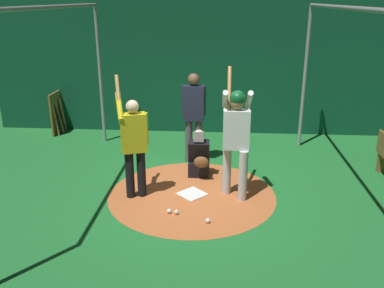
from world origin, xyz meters
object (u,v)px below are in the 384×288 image
Objects in this scene: umpire at (194,113)px; bat_rack at (60,112)px; catcher at (199,158)px; baseball_2 at (169,211)px; baseball_0 at (176,212)px; visitor at (134,142)px; baseball_1 at (208,221)px; batter at (236,133)px; home_plate at (192,194)px.

umpire reaches higher than bat_rack.
baseball_2 is at bearing -14.29° from catcher.
visitor is at bearing -128.09° from baseball_0.
baseball_0 is 1.00× the size of baseball_2.
catcher is 0.45× the size of visitor.
umpire is 1.93m from visitor.
bat_rack is 5.99m from baseball_1.
batter is 29.83× the size of baseball_1.
visitor is 1.97× the size of bat_rack.
visitor reaches higher than umpire.
home_plate is 0.76m from baseball_0.
visitor is at bearing 36.93° from bat_rack.
batter is at bearing 128.02° from baseball_0.
visitor is 1.38m from baseball_0.
catcher is (-0.85, -0.66, -0.79)m from batter.
umpire is at bearing -152.71° from batter.
home_plate is 1.91m from umpire.
umpire reaches higher than baseball_2.
home_plate is at bearing -89.87° from batter.
batter reaches higher than home_plate.
bat_rack is 14.32× the size of baseball_2.
baseball_1 is (0.24, 0.51, 0.00)m from baseball_0.
umpire is 0.90× the size of visitor.
batter reaches higher than baseball_2.
batter reaches higher than catcher.
bat_rack reaches higher than home_plate.
visitor is at bearing -131.65° from baseball_2.
baseball_0 is at bearing -51.98° from batter.
home_plate is 0.92m from catcher.
umpire is 2.78m from baseball_1.
bat_rack reaches higher than baseball_2.
catcher is 1.63m from baseball_2.
umpire is 25.34× the size of baseball_2.
baseball_0 is (0.73, -0.20, 0.03)m from home_plate.
visitor is 4.53m from bat_rack.
visitor is 28.22× the size of baseball_2.
umpire is at bearing 62.25° from bat_rack.
visitor reaches higher than baseball_0.
bat_rack is (-3.60, -2.71, -0.51)m from visitor.
batter is at bearing 27.29° from umpire.
baseball_2 reaches higher than home_plate.
batter is 1.69m from baseball_2.
batter is 2.08× the size of bat_rack.
baseball_1 is at bearing 38.40° from visitor.
home_plate is 5.09m from bat_rack.
batter is 29.83× the size of baseball_0.
bat_rack is 5.48m from baseball_0.
bat_rack is at bearing -140.40° from baseball_0.
baseball_1 reaches higher than home_plate.
batter is 1.18× the size of umpire.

